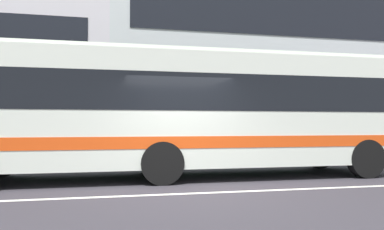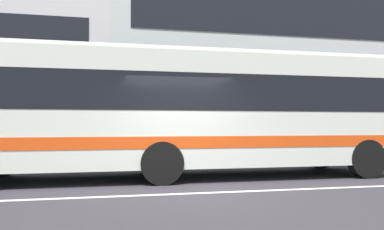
% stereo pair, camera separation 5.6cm
% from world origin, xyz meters
% --- Properties ---
extents(ground_plane, '(160.00, 160.00, 0.00)m').
position_xyz_m(ground_plane, '(0.00, 0.00, 0.00)').
color(ground_plane, '#35323A').
extents(lane_centre_line, '(60.00, 0.16, 0.01)m').
position_xyz_m(lane_centre_line, '(0.00, 0.00, 0.00)').
color(lane_centre_line, silver).
rests_on(lane_centre_line, ground_plane).
extents(hedge_row_far, '(20.71, 1.10, 1.02)m').
position_xyz_m(hedge_row_far, '(-2.29, 6.04, 0.51)').
color(hedge_row_far, '#164726').
rests_on(hedge_row_far, ground_plane).
extents(apartment_block_right, '(22.58, 11.88, 12.19)m').
position_xyz_m(apartment_block_right, '(9.71, 15.99, 6.09)').
color(apartment_block_right, silver).
rests_on(apartment_block_right, ground_plane).
extents(transit_bus, '(11.34, 2.56, 3.26)m').
position_xyz_m(transit_bus, '(0.27, 2.36, 1.80)').
color(transit_bus, silver).
rests_on(transit_bus, ground_plane).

